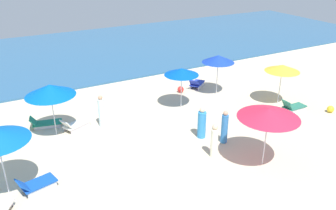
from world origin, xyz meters
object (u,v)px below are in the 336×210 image
lounge_chair_2_1 (36,184)px  lounge_chair_7_0 (197,84)px  lounge_chair_6_1 (45,123)px  beachgoer_3 (225,128)px  umbrella_5 (269,113)px  beach_ball_0 (330,109)px  beachgoer_0 (214,141)px  umbrella_6 (50,90)px  umbrella_7 (218,59)px  umbrella_4 (182,72)px  beachgoer_1 (202,124)px  beach_ball_1 (181,89)px  beachgoer_2 (101,112)px  umbrella_8 (282,68)px  lounge_chair_6_0 (75,125)px  lounge_chair_8_0 (293,107)px

lounge_chair_2_1 → lounge_chair_7_0: size_ratio=0.99×
lounge_chair_6_1 → beachgoer_3: bearing=-115.8°
umbrella_5 → beach_ball_0: 7.26m
beachgoer_0 → umbrella_6: bearing=175.0°
umbrella_7 → beachgoer_3: (-3.12, -4.90, -1.46)m
umbrella_4 → beachgoer_1: umbrella_4 is taller
lounge_chair_2_1 → beach_ball_1: lounge_chair_2_1 is taller
umbrella_4 → beachgoer_2: (-4.61, -0.08, -1.30)m
beachgoer_3 → beach_ball_1: beachgoer_3 is taller
umbrella_8 → beachgoer_1: size_ratio=1.50×
umbrella_6 → lounge_chair_6_0: size_ratio=1.66×
lounge_chair_8_0 → lounge_chair_6_1: bearing=69.1°
umbrella_4 → umbrella_7: umbrella_7 is taller
beachgoer_2 → beach_ball_0: size_ratio=4.38×
lounge_chair_6_1 → beach_ball_1: lounge_chair_6_1 is taller
beachgoer_1 → beach_ball_0: (7.64, -1.10, -0.51)m
umbrella_7 → beachgoer_1: (-3.76, -4.02, -1.51)m
umbrella_8 → beach_ball_0: 3.38m
lounge_chair_2_1 → umbrella_5: 9.16m
umbrella_4 → lounge_chair_6_0: bearing=177.7°
umbrella_4 → beach_ball_1: bearing=60.1°
umbrella_6 → lounge_chair_7_0: 9.59m
lounge_chair_7_0 → beach_ball_0: lounge_chair_7_0 is taller
umbrella_7 → lounge_chair_6_0: bearing=-177.4°
umbrella_4 → beachgoer_0: bearing=-104.9°
lounge_chair_6_0 → beachgoer_2: bearing=-128.3°
umbrella_8 → lounge_chair_7_0: bearing=123.2°
umbrella_8 → beach_ball_1: (-4.07, 4.08, -1.91)m
lounge_chair_6_0 → beachgoer_3: 7.26m
umbrella_8 → umbrella_5: bearing=-139.9°
umbrella_6 → beach_ball_1: umbrella_6 is taller
beach_ball_0 → umbrella_7: bearing=127.1°
umbrella_4 → beachgoer_2: bearing=-179.0°
umbrella_6 → lounge_chair_6_1: (-0.31, 1.03, -2.07)m
lounge_chair_6_0 → beach_ball_0: size_ratio=4.08×
beachgoer_0 → lounge_chair_6_0: bearing=169.4°
lounge_chair_6_0 → umbrella_7: (8.79, 0.40, 1.95)m
umbrella_8 → beachgoer_0: bearing=-156.6°
beach_ball_0 → beach_ball_1: (-5.68, 6.35, 0.01)m
umbrella_8 → umbrella_6: bearing=168.7°
umbrella_5 → beachgoer_1: umbrella_5 is taller
lounge_chair_8_0 → beachgoer_1: 5.98m
umbrella_8 → beachgoer_2: umbrella_8 is taller
umbrella_6 → beachgoer_2: (2.22, -0.25, -1.51)m
umbrella_4 → umbrella_5: (0.11, -6.46, 0.25)m
beach_ball_0 → beach_ball_1: 8.52m
umbrella_4 → beach_ball_0: umbrella_4 is taller
lounge_chair_6_0 → beach_ball_0: (12.67, -4.72, -0.06)m
lounge_chair_6_1 → beachgoer_1: beachgoer_1 is taller
lounge_chair_2_1 → umbrella_5: (8.52, -2.67, 2.06)m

